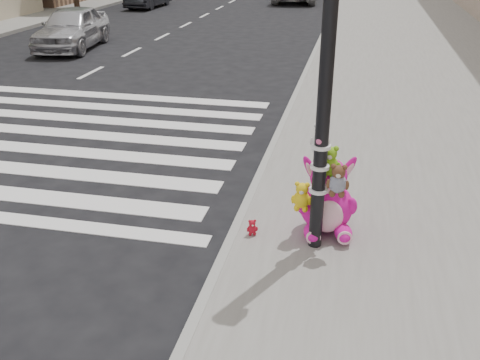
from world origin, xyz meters
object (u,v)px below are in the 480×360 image
(signal_pole, at_px, (325,118))
(pink_bunny, at_px, (327,201))
(car_silver_far, at_px, (72,28))
(red_teddy, at_px, (252,227))

(signal_pole, relative_size, pink_bunny, 3.79)
(signal_pole, distance_m, car_silver_far, 14.75)
(pink_bunny, xyz_separation_m, red_teddy, (-0.90, -0.30, -0.32))
(car_silver_far, bearing_deg, signal_pole, -58.42)
(signal_pole, xyz_separation_m, red_teddy, (-0.82, 0.05, -1.52))
(car_silver_far, bearing_deg, red_teddy, -60.85)
(signal_pole, xyz_separation_m, car_silver_far, (-9.32, 11.38, -1.07))
(signal_pole, relative_size, car_silver_far, 0.97)
(signal_pole, distance_m, red_teddy, 1.73)
(pink_bunny, distance_m, car_silver_far, 14.50)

